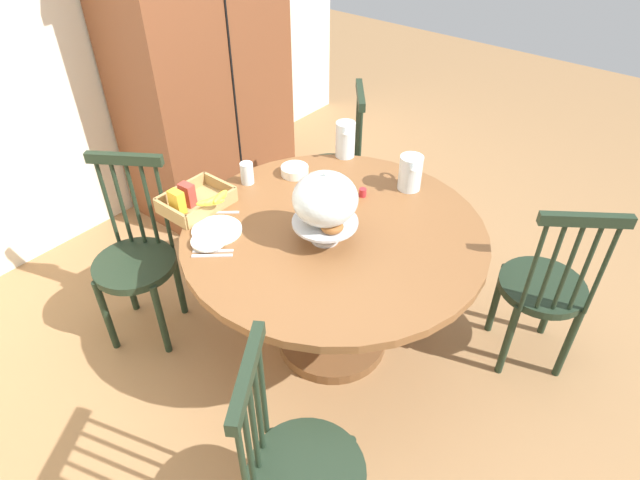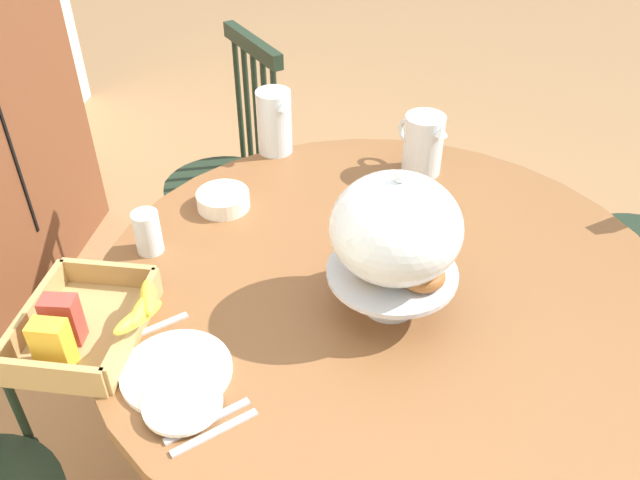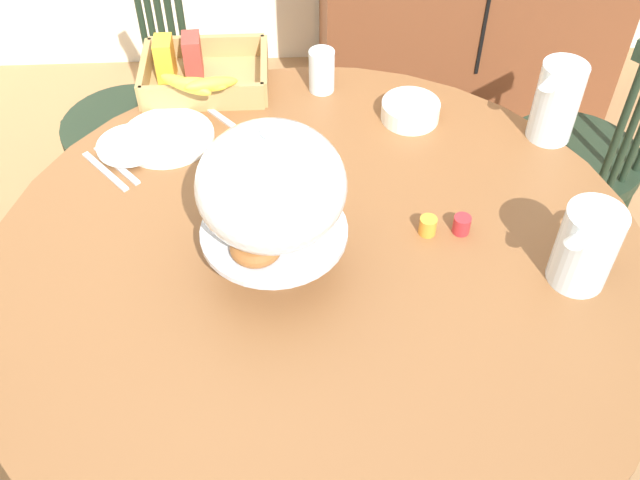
% 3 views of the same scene
% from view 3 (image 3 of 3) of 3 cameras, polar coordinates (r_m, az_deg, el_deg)
% --- Properties ---
extents(ground_plane, '(10.00, 10.00, 0.00)m').
position_cam_3_polar(ground_plane, '(2.12, -1.42, -13.42)').
color(ground_plane, '#997047').
extents(dining_table, '(1.35, 1.35, 0.74)m').
position_cam_3_polar(dining_table, '(1.62, -0.00, -5.70)').
color(dining_table, brown).
rests_on(dining_table, ground_plane).
extents(windsor_chair_by_cabinet, '(0.47, 0.47, 0.97)m').
position_cam_3_polar(windsor_chair_by_cabinet, '(2.25, 19.45, 5.79)').
color(windsor_chair_by_cabinet, '#1E2D1E').
rests_on(windsor_chair_by_cabinet, ground_plane).
extents(windsor_chair_facing_door, '(0.46, 0.46, 0.97)m').
position_cam_3_polar(windsor_chair_facing_door, '(2.33, -14.01, 8.72)').
color(windsor_chair_facing_door, '#1E2D1E').
rests_on(windsor_chair_facing_door, ground_plane).
extents(pastry_stand_with_dome, '(0.28, 0.28, 0.34)m').
position_cam_3_polar(pastry_stand_with_dome, '(1.32, -3.70, 3.77)').
color(pastry_stand_with_dome, silver).
rests_on(pastry_stand_with_dome, dining_table).
extents(orange_juice_pitcher, '(0.16, 0.14, 0.17)m').
position_cam_3_polar(orange_juice_pitcher, '(1.47, 19.92, -0.69)').
color(orange_juice_pitcher, silver).
rests_on(orange_juice_pitcher, dining_table).
extents(milk_pitcher, '(0.16, 0.13, 0.19)m').
position_cam_3_polar(milk_pitcher, '(1.79, 17.87, 9.94)').
color(milk_pitcher, silver).
rests_on(milk_pitcher, dining_table).
extents(cereal_basket, '(0.32, 0.30, 0.12)m').
position_cam_3_polar(cereal_basket, '(1.91, -9.31, 12.65)').
color(cereal_basket, tan).
rests_on(cereal_basket, dining_table).
extents(china_plate_large, '(0.22, 0.22, 0.01)m').
position_cam_3_polar(china_plate_large, '(1.78, -11.67, 7.81)').
color(china_plate_large, white).
rests_on(china_plate_large, dining_table).
extents(china_plate_small, '(0.15, 0.15, 0.01)m').
position_cam_3_polar(china_plate_small, '(1.76, -14.47, 7.13)').
color(china_plate_small, white).
rests_on(china_plate_small, china_plate_large).
extents(cereal_bowl, '(0.14, 0.14, 0.04)m').
position_cam_3_polar(cereal_bowl, '(1.81, 7.07, 9.90)').
color(cereal_bowl, white).
rests_on(cereal_bowl, dining_table).
extents(drinking_glass, '(0.06, 0.06, 0.11)m').
position_cam_3_polar(drinking_glass, '(1.87, 0.19, 12.97)').
color(drinking_glass, silver).
rests_on(drinking_glass, dining_table).
extents(jam_jar_strawberry, '(0.04, 0.04, 0.04)m').
position_cam_3_polar(jam_jar_strawberry, '(1.54, 10.99, 1.18)').
color(jam_jar_strawberry, '#B7282D').
rests_on(jam_jar_strawberry, dining_table).
extents(jam_jar_apricot, '(0.04, 0.04, 0.04)m').
position_cam_3_polar(jam_jar_apricot, '(1.52, 8.42, 1.10)').
color(jam_jar_apricot, orange).
rests_on(jam_jar_apricot, dining_table).
extents(table_knife, '(0.12, 0.14, 0.01)m').
position_cam_3_polar(table_knife, '(1.73, -15.40, 5.60)').
color(table_knife, silver).
rests_on(table_knife, dining_table).
extents(dinner_fork, '(0.12, 0.14, 0.01)m').
position_cam_3_polar(dinner_fork, '(1.72, -16.23, 5.13)').
color(dinner_fork, silver).
rests_on(dinner_fork, dining_table).
extents(soup_spoon, '(0.12, 0.14, 0.01)m').
position_cam_3_polar(soup_spoon, '(1.84, -8.10, 9.71)').
color(soup_spoon, silver).
rests_on(soup_spoon, dining_table).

